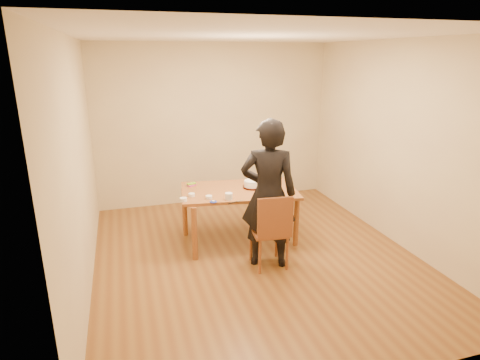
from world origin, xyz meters
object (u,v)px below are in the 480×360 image
object	(u,v)px
cake	(252,184)
dining_chair	(269,231)
dining_table	(239,191)
person	(268,194)
cake_plate	(252,187)

from	to	relation	value
cake	dining_chair	bearing A→B (deg)	-93.61
dining_table	person	size ratio (longest dim) A/B	0.85
person	dining_table	bearing A→B (deg)	-57.55
dining_table	cake_plate	distance (m)	0.20
dining_table	cake	xyz separation A→B (m)	(0.20, 0.03, 0.08)
person	cake_plate	bearing A→B (deg)	-72.98
person	dining_chair	bearing A→B (deg)	110.84
dining_table	person	world-z (taller)	person
cake_plate	person	xyz separation A→B (m)	(-0.05, -0.76, 0.15)
cake_plate	person	bearing A→B (deg)	-93.82
dining_chair	cake_plate	size ratio (longest dim) A/B	1.53
dining_table	person	bearing A→B (deg)	-70.42
dining_chair	person	distance (m)	0.46
dining_chair	cake	world-z (taller)	cake
dining_table	cake_plate	xyz separation A→B (m)	(0.20, 0.03, 0.03)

